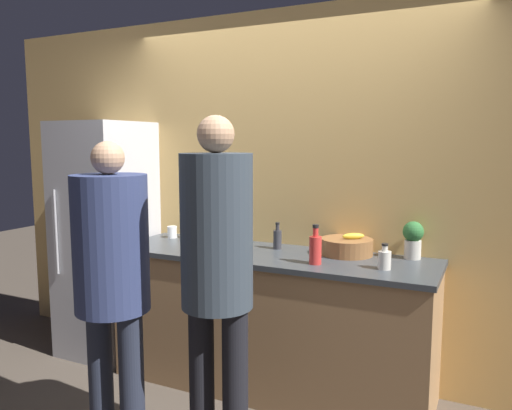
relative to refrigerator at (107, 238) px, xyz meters
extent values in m
cube|color=#E0B266|center=(1.43, 0.34, 0.38)|extent=(5.20, 0.06, 2.60)
cube|color=#9E754C|center=(1.43, 0.00, -0.46)|extent=(2.15, 0.67, 0.90)
cube|color=#383D42|center=(1.43, 0.00, 0.01)|extent=(2.18, 0.70, 0.03)
cube|color=#B7B7BC|center=(0.00, 0.00, 0.00)|extent=(0.60, 0.64, 1.83)
cylinder|color=#99999E|center=(-0.18, -0.34, 0.09)|extent=(0.02, 0.02, 0.64)
cylinder|color=#232838|center=(0.89, -1.06, -0.51)|extent=(0.13, 0.13, 0.81)
cylinder|color=#232838|center=(1.11, -1.06, -0.51)|extent=(0.13, 0.13, 0.81)
cylinder|color=navy|center=(1.00, -1.06, 0.25)|extent=(0.38, 0.38, 0.71)
sphere|color=tan|center=(1.00, -1.06, 0.68)|extent=(0.17, 0.17, 0.17)
cylinder|color=black|center=(1.45, -0.92, -0.48)|extent=(0.13, 0.13, 0.87)
cylinder|color=black|center=(1.65, -0.92, -0.48)|extent=(0.13, 0.13, 0.87)
cylinder|color=#333D47|center=(1.55, -0.92, 0.33)|extent=(0.35, 0.35, 0.76)
sphere|color=tan|center=(1.55, -0.92, 0.80)|extent=(0.18, 0.18, 0.18)
cylinder|color=brown|center=(1.90, 0.17, 0.08)|extent=(0.34, 0.34, 0.11)
ellipsoid|color=yellow|center=(1.94, 0.17, 0.15)|extent=(0.15, 0.12, 0.04)
cylinder|color=#3D424C|center=(0.74, 0.20, 0.09)|extent=(0.12, 0.12, 0.14)
cylinder|color=#99754C|center=(0.72, 0.20, 0.20)|extent=(0.01, 0.05, 0.24)
cylinder|color=#99754C|center=(0.75, 0.21, 0.20)|extent=(0.03, 0.05, 0.24)
cylinder|color=#99754C|center=(0.74, 0.19, 0.20)|extent=(0.05, 0.01, 0.24)
cylinder|color=red|center=(1.80, -0.16, 0.11)|extent=(0.08, 0.08, 0.17)
cylinder|color=red|center=(1.80, -0.16, 0.22)|extent=(0.03, 0.03, 0.05)
cylinder|color=black|center=(1.80, -0.16, 0.26)|extent=(0.04, 0.04, 0.02)
cylinder|color=silver|center=(2.20, -0.11, 0.08)|extent=(0.08, 0.08, 0.11)
cylinder|color=silver|center=(2.20, -0.11, 0.15)|extent=(0.03, 0.03, 0.03)
cylinder|color=black|center=(2.20, -0.11, 0.17)|extent=(0.04, 0.04, 0.01)
cylinder|color=#333338|center=(1.42, 0.14, 0.09)|extent=(0.06, 0.06, 0.13)
cylinder|color=#333338|center=(1.42, 0.14, 0.17)|extent=(0.03, 0.03, 0.04)
cylinder|color=black|center=(1.42, 0.14, 0.20)|extent=(0.03, 0.03, 0.01)
cylinder|color=white|center=(0.52, 0.15, 0.07)|extent=(0.07, 0.07, 0.09)
cylinder|color=beige|center=(2.31, 0.24, 0.08)|extent=(0.10, 0.10, 0.12)
sphere|color=#2D6B33|center=(2.31, 0.24, 0.20)|extent=(0.13, 0.13, 0.13)
camera|label=1|loc=(2.76, -2.99, 0.76)|focal=35.00mm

